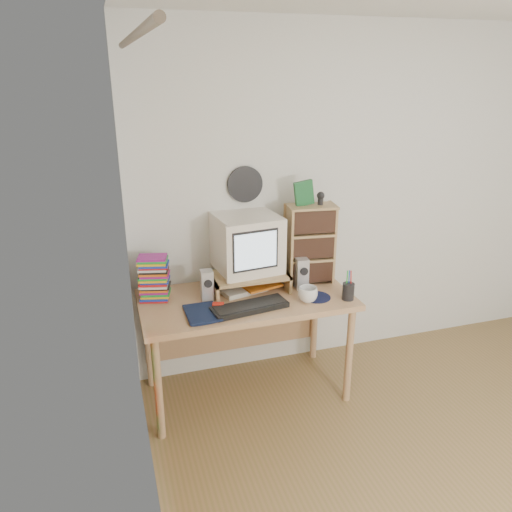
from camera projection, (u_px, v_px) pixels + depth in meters
floor at (507, 508)px, 2.63m from camera, size 3.50×3.50×0.00m
back_wall at (363, 199)px, 3.76m from camera, size 3.50×0.00×3.50m
left_wall at (156, 356)px, 1.70m from camera, size 0.00×3.50×3.50m
curtain at (154, 318)px, 2.18m from camera, size 0.00×2.20×2.20m
wall_disc at (245, 184)px, 3.42m from camera, size 0.25×0.02×0.25m
desk at (244, 311)px, 3.42m from camera, size 1.40×0.70×0.75m
monitor_riser at (249, 278)px, 3.38m from camera, size 0.52×0.30×0.12m
crt_monitor at (249, 245)px, 3.36m from camera, size 0.45×0.45×0.39m
speaker_left at (207, 286)px, 3.23m from camera, size 0.08×0.08×0.21m
speaker_right at (301, 273)px, 3.41m from camera, size 0.09×0.09×0.22m
keyboard at (250, 307)px, 3.14m from camera, size 0.50×0.23×0.03m
dvd_stack at (155, 281)px, 3.24m from camera, size 0.21×0.17×0.26m
cd_rack at (311, 244)px, 3.47m from camera, size 0.35×0.22×0.56m
mug at (308, 294)px, 3.23m from camera, size 0.16×0.16×0.10m
diary at (186, 314)px, 3.03m from camera, size 0.25×0.19×0.05m
mousepad at (316, 297)px, 3.31m from camera, size 0.24×0.24×0.00m
pen_cup at (348, 288)px, 3.26m from camera, size 0.10×0.10×0.16m
papers at (248, 287)px, 3.43m from camera, size 0.34×0.28×0.04m
red_box at (218, 306)px, 3.15m from camera, size 0.08×0.07×0.04m
game_box at (304, 193)px, 3.34m from camera, size 0.13×0.03×0.17m
webcam at (321, 198)px, 3.37m from camera, size 0.06×0.06×0.09m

